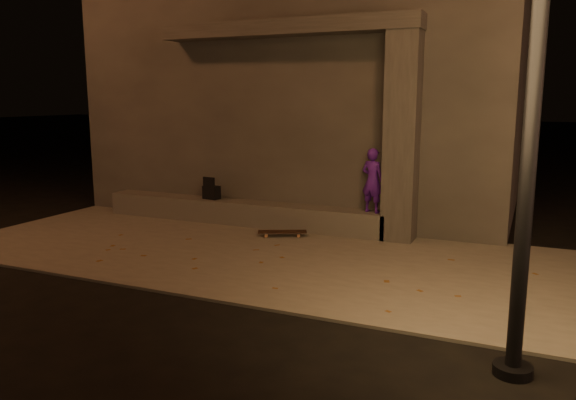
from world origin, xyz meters
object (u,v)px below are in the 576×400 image
at_px(column, 402,138).
at_px(backpack, 212,191).
at_px(skateboarder, 372,180).
at_px(skateboard, 282,232).

xyz_separation_m(column, backpack, (-3.86, 0.00, -1.19)).
height_order(column, backpack, column).
relative_size(skateboarder, backpack, 2.52).
bearing_deg(backpack, skateboard, -7.56).
bearing_deg(column, skateboarder, 180.00).
distance_m(skateboarder, skateboard, 1.88).
bearing_deg(skateboard, backpack, 136.16).
xyz_separation_m(column, skateboarder, (-0.50, 0.00, -0.77)).
xyz_separation_m(column, skateboard, (-1.98, -0.65, -1.72)).
distance_m(column, skateboarder, 0.92).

